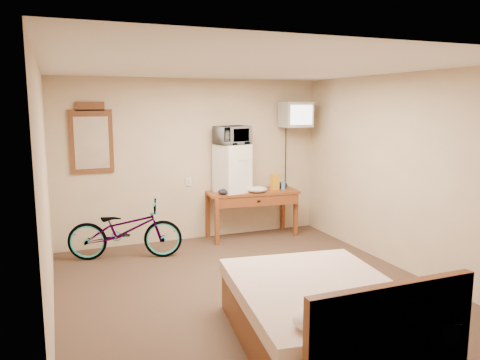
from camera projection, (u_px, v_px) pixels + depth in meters
The scene contains 13 objects.
room at pixel (251, 183), 5.17m from camera, with size 4.60×4.64×2.50m.
desk at pixel (253, 198), 7.42m from camera, with size 1.49×0.69×0.75m.
mini_fridge at pixel (232, 168), 7.28m from camera, with size 0.56×0.54×0.75m.
microwave at pixel (232, 135), 7.20m from camera, with size 0.51×0.35×0.28m, color white.
snack_bag at pixel (275, 182), 7.49m from camera, with size 0.13×0.07×0.26m, color orange.
blue_cup at pixel (283, 186), 7.56m from camera, with size 0.07×0.07×0.12m, color #3D8DD2.
cloth_cream at pixel (258, 189), 7.28m from camera, with size 0.32×0.24×0.10m, color beige.
cloth_dark_a at pixel (225, 192), 7.13m from camera, with size 0.24×0.18×0.09m, color black.
cloth_dark_b at pixel (281, 185), 7.67m from camera, with size 0.22×0.18×0.10m, color black.
crt_television at pixel (296, 115), 7.51m from camera, with size 0.46×0.57×0.40m.
wall_mirror at pixel (91, 139), 6.64m from camera, with size 0.60×0.04×1.01m.
bicycle at pixel (125, 230), 6.42m from camera, with size 0.54×1.54×0.81m, color black.
bed at pixel (323, 314), 4.09m from camera, with size 1.65×2.04×0.90m.
Camera 1 is at (-2.00, -4.69, 2.11)m, focal length 35.00 mm.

